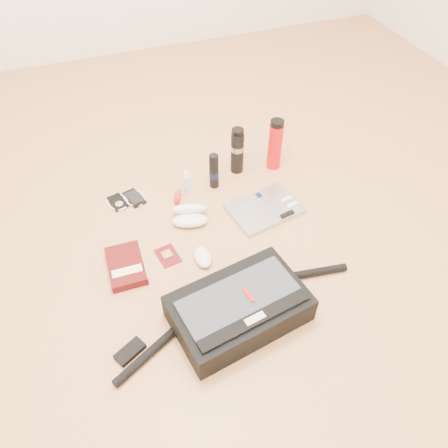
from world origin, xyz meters
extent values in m
plane|color=#C08150|center=(0.00, 0.00, 0.00)|extent=(4.00, 4.00, 0.00)
cube|color=black|center=(-0.05, -0.30, 0.06)|extent=(0.52, 0.37, 0.12)
cube|color=#2F3237|center=(-0.05, -0.31, 0.12)|extent=(0.45, 0.28, 0.01)
cube|color=black|center=(-0.03, -0.40, 0.12)|extent=(0.42, 0.12, 0.01)
cube|color=beige|center=(-0.03, -0.40, 0.13)|extent=(0.08, 0.04, 0.02)
cube|color=red|center=(-0.02, -0.31, 0.13)|extent=(0.02, 0.06, 0.02)
cylinder|color=black|center=(-0.40, -0.34, 0.02)|extent=(0.28, 0.16, 0.03)
cylinder|color=black|center=(0.29, -0.22, 0.02)|extent=(0.30, 0.08, 0.03)
cube|color=black|center=(-0.46, -0.31, 0.01)|extent=(0.12, 0.10, 0.02)
cube|color=#A5A5A7|center=(0.27, 0.18, 0.01)|extent=(0.35, 0.27, 0.02)
cube|color=black|center=(0.27, 0.26, 0.02)|extent=(0.03, 0.03, 0.00)
cube|color=silver|center=(0.38, 0.19, 0.02)|extent=(0.06, 0.03, 0.01)
cube|color=white|center=(0.39, 0.15, 0.02)|extent=(0.05, 0.02, 0.01)
cube|color=black|center=(0.34, 0.10, 0.03)|extent=(0.07, 0.03, 0.01)
cube|color=#410909|center=(-0.39, 0.06, 0.02)|extent=(0.15, 0.22, 0.04)
cube|color=beige|center=(-0.32, 0.06, 0.02)|extent=(0.01, 0.20, 0.03)
cube|color=#EFE6BE|center=(-0.40, 0.02, 0.04)|extent=(0.12, 0.04, 0.00)
cube|color=#540811|center=(-0.22, 0.07, 0.00)|extent=(0.10, 0.12, 0.00)
cube|color=gold|center=(-0.22, 0.08, 0.01)|extent=(0.05, 0.05, 0.00)
ellipsoid|color=silver|center=(-0.09, 0.00, 0.02)|extent=(0.07, 0.12, 0.04)
ellipsoid|color=silver|center=(-0.08, 0.21, 0.02)|extent=(0.18, 0.12, 0.05)
ellipsoid|color=white|center=(-0.06, 0.26, 0.04)|extent=(0.18, 0.12, 0.09)
ellipsoid|color=black|center=(-0.11, 0.22, 0.03)|extent=(0.05, 0.04, 0.01)
ellipsoid|color=black|center=(-0.05, 0.21, 0.03)|extent=(0.05, 0.04, 0.01)
cylinder|color=black|center=(-0.08, 0.21, 0.03)|extent=(0.02, 0.01, 0.00)
cube|color=black|center=(-0.36, 0.46, 0.01)|extent=(0.09, 0.12, 0.01)
cylinder|color=#B3B3B6|center=(-0.35, 0.44, 0.01)|extent=(0.04, 0.04, 0.00)
torus|color=white|center=(-0.36, 0.46, 0.01)|extent=(0.11, 0.11, 0.01)
cube|color=black|center=(-0.28, 0.46, 0.01)|extent=(0.10, 0.14, 0.01)
cube|color=black|center=(-0.28, 0.46, 0.01)|extent=(0.08, 0.11, 0.00)
torus|color=silver|center=(-0.28, 0.46, 0.01)|extent=(0.12, 0.12, 0.01)
cube|color=#A61A24|center=(-0.08, 0.39, 0.01)|extent=(0.05, 0.06, 0.02)
cube|color=#BC120B|center=(-0.10, 0.36, 0.01)|extent=(0.03, 0.02, 0.02)
cylinder|color=#A7A7AA|center=(-0.07, 0.43, 0.01)|extent=(0.03, 0.04, 0.02)
cylinder|color=#AFD1E7|center=(-0.03, 0.42, 0.05)|extent=(0.04, 0.04, 0.10)
cylinder|color=silver|center=(-0.03, 0.42, 0.11)|extent=(0.02, 0.02, 0.02)
cylinder|color=white|center=(-0.03, 0.42, 0.12)|extent=(0.01, 0.01, 0.01)
cylinder|color=black|center=(0.11, 0.42, 0.09)|extent=(0.05, 0.05, 0.18)
cylinder|color=black|center=(0.11, 0.42, 0.07)|extent=(0.05, 0.05, 0.04)
ellipsoid|color=black|center=(0.11, 0.42, 0.18)|extent=(0.05, 0.05, 0.02)
cylinder|color=black|center=(0.25, 0.49, 0.11)|extent=(0.08, 0.08, 0.22)
cylinder|color=#99999B|center=(0.25, 0.49, 0.14)|extent=(0.08, 0.08, 0.03)
cylinder|color=black|center=(0.25, 0.49, 0.23)|extent=(0.08, 0.08, 0.02)
cylinder|color=red|center=(0.44, 0.46, 0.12)|extent=(0.08, 0.08, 0.24)
cylinder|color=black|center=(0.44, 0.46, 0.25)|extent=(0.08, 0.08, 0.02)
camera|label=1|loc=(-0.40, -1.09, 1.41)|focal=35.00mm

